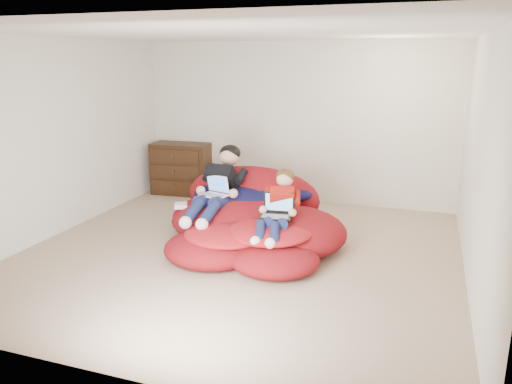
{
  "coord_description": "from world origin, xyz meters",
  "views": [
    {
      "loc": [
        1.99,
        -5.14,
        2.24
      ],
      "look_at": [
        0.12,
        0.27,
        0.7
      ],
      "focal_mm": 35.0,
      "sensor_mm": 36.0,
      "label": 1
    }
  ],
  "objects_px": {
    "younger_boy": "(279,204)",
    "laptop_white": "(216,190)",
    "dresser": "(181,169)",
    "laptop_black": "(277,210)",
    "beanbag_pile": "(252,220)",
    "older_boy": "(220,183)"
  },
  "relations": [
    {
      "from": "younger_boy",
      "to": "laptop_white",
      "type": "bearing_deg",
      "value": 163.98
    },
    {
      "from": "dresser",
      "to": "laptop_white",
      "type": "relative_size",
      "value": 2.68
    },
    {
      "from": "dresser",
      "to": "younger_boy",
      "type": "xyz_separation_m",
      "value": [
        2.35,
        -2.12,
        0.19
      ]
    },
    {
      "from": "laptop_black",
      "to": "younger_boy",
      "type": "bearing_deg",
      "value": 90.0
    },
    {
      "from": "dresser",
      "to": "laptop_black",
      "type": "xyz_separation_m",
      "value": [
        2.35,
        -2.18,
        0.14
      ]
    },
    {
      "from": "younger_boy",
      "to": "laptop_black",
      "type": "xyz_separation_m",
      "value": [
        0.0,
        -0.06,
        -0.05
      ]
    },
    {
      "from": "beanbag_pile",
      "to": "older_boy",
      "type": "distance_m",
      "value": 0.63
    },
    {
      "from": "older_boy",
      "to": "laptop_black",
      "type": "xyz_separation_m",
      "value": [
        0.9,
        -0.45,
        -0.14
      ]
    },
    {
      "from": "older_boy",
      "to": "younger_boy",
      "type": "bearing_deg",
      "value": -23.36
    },
    {
      "from": "laptop_white",
      "to": "older_boy",
      "type": "bearing_deg",
      "value": 90.0
    },
    {
      "from": "dresser",
      "to": "laptop_white",
      "type": "xyz_separation_m",
      "value": [
        1.45,
        -1.86,
        0.21
      ]
    },
    {
      "from": "younger_boy",
      "to": "laptop_black",
      "type": "distance_m",
      "value": 0.08
    },
    {
      "from": "beanbag_pile",
      "to": "laptop_white",
      "type": "xyz_separation_m",
      "value": [
        -0.44,
        -0.1,
        0.38
      ]
    },
    {
      "from": "dresser",
      "to": "younger_boy",
      "type": "bearing_deg",
      "value": -42.01
    },
    {
      "from": "dresser",
      "to": "younger_boy",
      "type": "distance_m",
      "value": 3.17
    },
    {
      "from": "older_boy",
      "to": "younger_boy",
      "type": "xyz_separation_m",
      "value": [
        0.9,
        -0.39,
        -0.09
      ]
    },
    {
      "from": "beanbag_pile",
      "to": "laptop_black",
      "type": "height_order",
      "value": "beanbag_pile"
    },
    {
      "from": "dresser",
      "to": "beanbag_pile",
      "type": "distance_m",
      "value": 2.58
    },
    {
      "from": "laptop_black",
      "to": "dresser",
      "type": "bearing_deg",
      "value": 137.16
    },
    {
      "from": "dresser",
      "to": "older_boy",
      "type": "relative_size",
      "value": 0.74
    },
    {
      "from": "laptop_white",
      "to": "laptop_black",
      "type": "relative_size",
      "value": 0.96
    },
    {
      "from": "younger_boy",
      "to": "laptop_black",
      "type": "bearing_deg",
      "value": -90.0
    }
  ]
}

